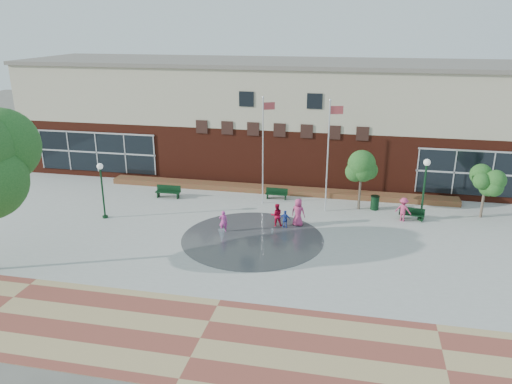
% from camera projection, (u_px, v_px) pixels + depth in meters
% --- Properties ---
extents(ground, '(120.00, 120.00, 0.00)m').
position_uv_depth(ground, '(241.00, 262.00, 26.71)').
color(ground, '#666056').
rests_on(ground, ground).
extents(plaza_concrete, '(46.00, 18.00, 0.01)m').
position_uv_depth(plaza_concrete, '(256.00, 232.00, 30.41)').
color(plaza_concrete, '#A8A8A0').
rests_on(plaza_concrete, ground).
extents(paver_band, '(46.00, 6.00, 0.01)m').
position_uv_depth(paver_band, '(200.00, 338.00, 20.23)').
color(paver_band, brown).
rests_on(paver_band, ground).
extents(splash_pad, '(8.40, 8.40, 0.01)m').
position_uv_depth(splash_pad, '(253.00, 239.00, 29.48)').
color(splash_pad, '#383A3D').
rests_on(splash_pad, ground).
extents(library_building, '(44.40, 10.40, 9.20)m').
position_uv_depth(library_building, '(289.00, 117.00, 41.38)').
color(library_building, '#541D11').
rests_on(library_building, ground).
extents(flower_bed, '(26.00, 1.20, 0.40)m').
position_uv_depth(flower_bed, '(277.00, 193.00, 37.44)').
color(flower_bed, '#A52426').
rests_on(flower_bed, ground).
extents(flagpole_left, '(0.81, 0.42, 7.51)m').
position_uv_depth(flagpole_left, '(263.00, 145.00, 33.94)').
color(flagpole_left, silver).
rests_on(flagpole_left, ground).
extents(flagpole_right, '(0.91, 0.29, 7.56)m').
position_uv_depth(flagpole_right, '(329.00, 151.00, 32.40)').
color(flagpole_right, silver).
rests_on(flagpole_right, ground).
extents(lamp_left, '(0.39, 0.39, 3.71)m').
position_uv_depth(lamp_left, '(102.00, 184.00, 31.88)').
color(lamp_left, black).
rests_on(lamp_left, ground).
extents(lamp_right, '(0.43, 0.43, 4.10)m').
position_uv_depth(lamp_right, '(425.00, 183.00, 31.42)').
color(lamp_right, black).
rests_on(lamp_right, ground).
extents(bench_left, '(1.82, 0.53, 0.91)m').
position_uv_depth(bench_left, '(168.00, 194.00, 36.25)').
color(bench_left, black).
rests_on(bench_left, ground).
extents(bench_mid, '(1.58, 0.45, 0.79)m').
position_uv_depth(bench_mid, '(276.00, 196.00, 35.99)').
color(bench_mid, black).
rests_on(bench_mid, ground).
extents(bench_right, '(1.64, 0.65, 0.80)m').
position_uv_depth(bench_right, '(411.00, 216.00, 32.17)').
color(bench_right, black).
rests_on(bench_right, ground).
extents(trash_can, '(0.60, 0.60, 0.99)m').
position_uv_depth(trash_can, '(375.00, 203.00, 33.91)').
color(trash_can, black).
rests_on(trash_can, ground).
extents(tree_mid, '(2.43, 2.43, 4.11)m').
position_uv_depth(tree_mid, '(361.00, 167.00, 33.17)').
color(tree_mid, '#4E3F32').
rests_on(tree_mid, ground).
extents(tree_small_right, '(1.93, 1.93, 3.31)m').
position_uv_depth(tree_small_right, '(486.00, 182.00, 31.94)').
color(tree_small_right, '#4E3F32').
rests_on(tree_small_right, ground).
extents(water_jet_a, '(0.40, 0.40, 0.78)m').
position_uv_depth(water_jet_a, '(222.00, 243.00, 28.96)').
color(water_jet_a, white).
rests_on(water_jet_a, ground).
extents(water_jet_b, '(0.18, 0.18, 0.41)m').
position_uv_depth(water_jet_b, '(272.00, 236.00, 29.91)').
color(water_jet_b, white).
rests_on(water_jet_b, ground).
extents(child_splash, '(0.56, 0.43, 1.38)m').
position_uv_depth(child_splash, '(223.00, 221.00, 30.26)').
color(child_splash, '#CF3E9B').
rests_on(child_splash, ground).
extents(adult_red, '(0.85, 0.75, 1.49)m').
position_uv_depth(adult_red, '(277.00, 215.00, 31.09)').
color(adult_red, '#B50A2B').
rests_on(adult_red, ground).
extents(adult_pink, '(0.97, 0.73, 1.78)m').
position_uv_depth(adult_pink, '(298.00, 212.00, 31.11)').
color(adult_pink, '#C0396E').
rests_on(adult_pink, ground).
extents(child_blue, '(0.72, 0.39, 1.17)m').
position_uv_depth(child_blue, '(285.00, 219.00, 30.82)').
color(child_blue, '#2944A5').
rests_on(child_blue, ground).
extents(person_bench, '(1.16, 0.91, 1.57)m').
position_uv_depth(person_bench, '(403.00, 210.00, 31.88)').
color(person_bench, '#C53968').
rests_on(person_bench, ground).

